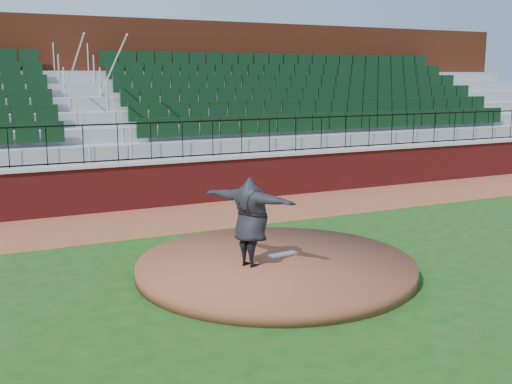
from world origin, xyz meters
TOP-DOWN VIEW (x-y plane):
  - ground at (0.00, 0.00)m, footprint 90.00×90.00m
  - warning_track at (0.00, 5.40)m, footprint 34.00×3.20m
  - field_wall at (0.00, 7.00)m, footprint 34.00×0.35m
  - wall_cap at (0.00, 7.00)m, footprint 34.00×0.45m
  - wall_railing at (0.00, 7.00)m, footprint 34.00×0.05m
  - seating_stands at (0.00, 9.72)m, footprint 34.00×5.10m
  - concourse_wall at (0.00, 12.52)m, footprint 34.00×0.50m
  - pitchers_mound at (-0.17, 0.33)m, footprint 5.04×5.04m
  - pitching_rubber at (0.09, 0.56)m, footprint 0.57×0.20m
  - pitcher at (-0.72, 0.25)m, footprint 1.35×1.97m

SIDE VIEW (x-z plane):
  - ground at x=0.00m, z-range 0.00..0.00m
  - warning_track at x=0.00m, z-range 0.00..0.01m
  - pitchers_mound at x=-0.17m, z-range 0.00..0.25m
  - pitching_rubber at x=0.09m, z-range 0.25..0.29m
  - field_wall at x=0.00m, z-range 0.00..1.20m
  - pitcher at x=-0.72m, z-range 0.25..1.83m
  - wall_cap at x=0.00m, z-range 1.20..1.30m
  - wall_railing at x=0.00m, z-range 1.30..2.30m
  - seating_stands at x=0.00m, z-range 0.00..4.60m
  - concourse_wall at x=0.00m, z-range 0.00..5.50m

